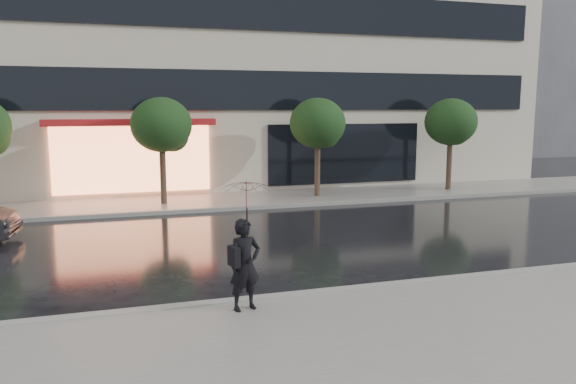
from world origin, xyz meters
name	(u,v)px	position (x,y,z in m)	size (l,w,h in m)	color
ground	(346,278)	(0.00, 0.00, 0.00)	(120.00, 120.00, 0.00)	black
sidewalk_near	(425,333)	(0.00, -3.25, 0.06)	(60.00, 4.50, 0.12)	slate
sidewalk_far	(242,200)	(0.00, 10.25, 0.06)	(60.00, 3.50, 0.12)	slate
curb_near	(366,289)	(0.00, -1.00, 0.07)	(60.00, 0.25, 0.14)	gray
curb_far	(253,207)	(0.00, 8.50, 0.07)	(60.00, 0.25, 0.14)	gray
bg_building_right	(510,51)	(26.00, 28.00, 8.00)	(12.00, 12.00, 16.00)	#4C4C54
tree_mid_west	(163,127)	(-2.94, 10.03, 2.92)	(2.20, 2.20, 3.99)	#33261C
tree_mid_east	(319,125)	(3.06, 10.03, 2.92)	(2.20, 2.20, 3.99)	#33261C
tree_far_east	(452,124)	(9.06, 10.03, 2.92)	(2.20, 2.20, 3.99)	#33261C
pedestrian_with_umbrella	(246,225)	(-2.53, -1.49, 1.63)	(1.13, 1.14, 2.30)	black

